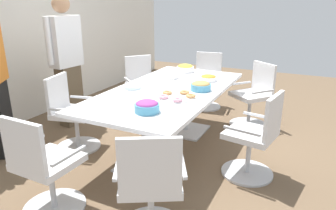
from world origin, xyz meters
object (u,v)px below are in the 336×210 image
Objects in this scene: office_chair_5 at (44,171)px; snack_bowl_chips_yellow at (185,68)px; office_chair_6 at (151,190)px; napkin_pile at (171,76)px; snack_bowl_candy_mix at (147,106)px; office_chair_4 at (72,117)px; snack_bowl_chips_orange at (208,78)px; plate_stack at (132,87)px; snack_bowl_cookies at (201,86)px; donut_platter at (177,96)px; office_chair_0 at (255,140)px; conference_table at (168,99)px; office_chair_2 at (206,83)px; person_standing_2 at (67,60)px; office_chair_3 at (142,88)px; office_chair_1 at (253,98)px.

office_chair_5 reaches higher than snack_bowl_chips_yellow.
napkin_pile is (1.95, 0.75, 0.38)m from office_chair_6.
office_chair_4 is at bearing 77.48° from snack_bowl_candy_mix.
snack_bowl_chips_orange reaches higher than plate_stack.
donut_platter is (-0.39, 0.13, -0.04)m from snack_bowl_cookies.
office_chair_0 is 2.27× the size of donut_platter.
conference_table is at bearing 41.28° from donut_platter.
office_chair_6 is 3.65× the size of snack_bowl_chips_yellow.
office_chair_4 is 1.00× the size of office_chair_6.
office_chair_2 and office_chair_6 have the same top height.
office_chair_6 is at bearing 46.17° from office_chair_4.
snack_bowl_chips_yellow is (1.48, -0.87, 0.40)m from office_chair_4.
napkin_pile is at bearing 79.53° from office_chair_2.
napkin_pile is at bearing 56.72° from snack_bowl_cookies.
snack_bowl_cookies is at bearing 100.84° from office_chair_4.
snack_bowl_chips_orange is (-1.11, -0.41, 0.38)m from office_chair_2.
snack_bowl_chips_yellow is (-0.75, 0.08, 0.40)m from office_chair_2.
office_chair_2 is 2.29m from person_standing_2.
napkin_pile is (0.36, 0.55, -0.02)m from snack_bowl_cookies.
office_chair_4 is 3.65× the size of snack_bowl_chips_yellow.
person_standing_2 is (0.59, 0.56, 0.55)m from office_chair_4.
office_chair_5 is (-1.60, 0.37, -0.22)m from conference_table.
office_chair_2 is (1.92, 1.20, 0.00)m from office_chair_0.
office_chair_3 is at bearing 92.78° from office_chair_6.
plate_stack is (-1.12, 0.21, -0.04)m from snack_bowl_chips_yellow.
office_chair_6 is at bearing 9.70° from office_chair_5.
person_standing_2 is 7.31× the size of snack_bowl_chips_yellow.
napkin_pile is at bearing 70.54° from office_chair_0.
office_chair_3 is 2.82m from office_chair_6.
snack_bowl_candy_mix is 0.60× the size of donut_platter.
office_chair_2 and office_chair_4 have the same top height.
office_chair_2 is 2.03m from donut_platter.
office_chair_2 is 1.00× the size of office_chair_6.
office_chair_1 and office_chair_3 have the same top height.
snack_bowl_candy_mix is at bearing 111.34° from office_chair_1.
person_standing_2 is 1.89m from donut_platter.
snack_bowl_chips_orange is 0.47m from snack_bowl_cookies.
office_chair_6 is at bearing -162.72° from snack_bowl_chips_yellow.
office_chair_2 is at bearing 86.61° from office_chair_5.
office_chair_0 is at bearing 115.32° from office_chair_2.
office_chair_1 is at bearing -17.32° from snack_bowl_candy_mix.
conference_table is at bearing 86.87° from office_chair_2.
office_chair_5 is at bearing 175.04° from napkin_pile.
office_chair_5 reaches higher than snack_bowl_candy_mix.
office_chair_0 is at bearing 89.12° from person_standing_2.
office_chair_1 is at bearing -54.24° from napkin_pile.
snack_bowl_chips_orange is (0.81, 0.79, 0.38)m from office_chair_0.
office_chair_2 is 3.23m from office_chair_6.
person_standing_2 is 1.69m from snack_bowl_chips_yellow.
snack_bowl_candy_mix reaches higher than snack_bowl_chips_yellow.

